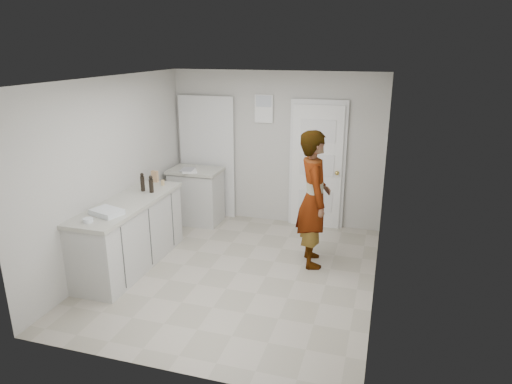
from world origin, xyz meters
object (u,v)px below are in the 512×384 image
(spice_jar, at_px, (163,183))
(oil_cruet_b, at_px, (143,182))
(baking_dish, at_px, (107,212))
(egg_bowl, at_px, (88,220))
(person, at_px, (314,199))
(cake_mix_box, at_px, (155,176))
(oil_cruet_a, at_px, (151,184))

(spice_jar, xyz_separation_m, oil_cruet_b, (-0.13, -0.33, 0.09))
(baking_dish, bearing_deg, egg_bowl, -103.13)
(person, height_order, baking_dish, person)
(cake_mix_box, height_order, baking_dish, cake_mix_box)
(spice_jar, bearing_deg, oil_cruet_b, -111.69)
(oil_cruet_a, height_order, oil_cruet_b, oil_cruet_b)
(spice_jar, relative_size, egg_bowl, 0.66)
(cake_mix_box, relative_size, baking_dish, 0.40)
(oil_cruet_b, xyz_separation_m, egg_bowl, (-0.01, -1.23, -0.10))
(spice_jar, height_order, baking_dish, spice_jar)
(oil_cruet_a, bearing_deg, egg_bowl, -97.20)
(baking_dish, bearing_deg, spice_jar, 86.57)
(oil_cruet_a, height_order, egg_bowl, oil_cruet_a)
(cake_mix_box, distance_m, spice_jar, 0.23)
(oil_cruet_a, bearing_deg, oil_cruet_b, 172.79)
(spice_jar, bearing_deg, person, -0.17)
(baking_dish, bearing_deg, cake_mix_box, 94.56)
(oil_cruet_a, bearing_deg, baking_dish, -95.41)
(oil_cruet_b, distance_m, egg_bowl, 1.23)
(oil_cruet_a, bearing_deg, person, 8.89)
(person, xyz_separation_m, oil_cruet_a, (-2.21, -0.35, 0.12))
(baking_dish, relative_size, egg_bowl, 3.62)
(baking_dish, distance_m, egg_bowl, 0.28)
(person, height_order, egg_bowl, person)
(oil_cruet_b, bearing_deg, baking_dish, -86.67)
(egg_bowl, bearing_deg, oil_cruet_b, 89.59)
(cake_mix_box, height_order, egg_bowl, cake_mix_box)
(cake_mix_box, height_order, oil_cruet_a, oil_cruet_a)
(person, xyz_separation_m, egg_bowl, (-2.36, -1.56, 0.02))
(spice_jar, bearing_deg, baking_dish, -93.43)
(oil_cruet_b, relative_size, egg_bowl, 2.26)
(person, height_order, cake_mix_box, person)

